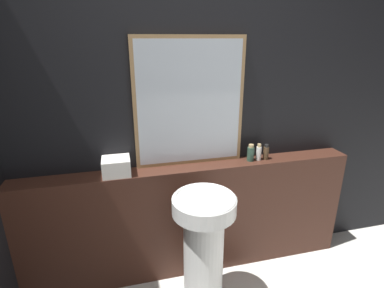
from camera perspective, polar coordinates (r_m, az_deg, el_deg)
wall_back at (r=2.16m, az=-0.72°, el=5.73°), size 8.00×0.06×2.50m
vanity_counter at (r=2.38m, az=0.06°, el=-14.15°), size 2.48×0.18×0.89m
pedestal_sink at (r=2.04m, az=2.21°, el=-18.99°), size 0.40×0.40×0.87m
mirror at (r=2.09m, az=-0.53°, el=7.77°), size 0.78×0.03×0.90m
towel_stack at (r=2.09m, az=-14.22°, el=-4.15°), size 0.19×0.17×0.12m
shampoo_bottle at (r=2.29m, az=11.11°, el=-1.73°), size 0.05×0.05×0.13m
conditioner_bottle at (r=2.31m, az=12.59°, el=-1.60°), size 0.04×0.04×0.13m
lotion_bottle at (r=2.34m, az=13.91°, el=-1.56°), size 0.04×0.04×0.12m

